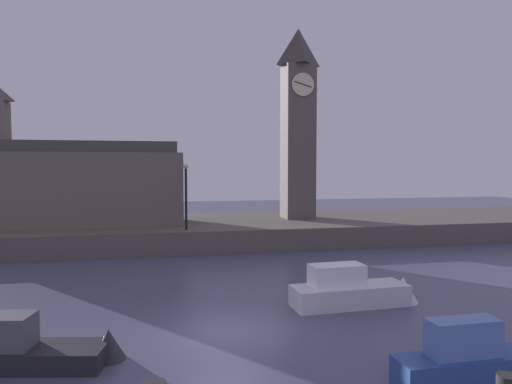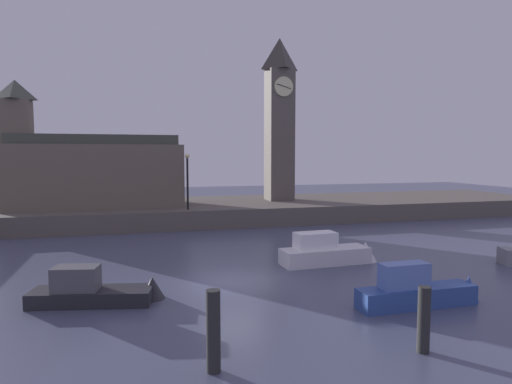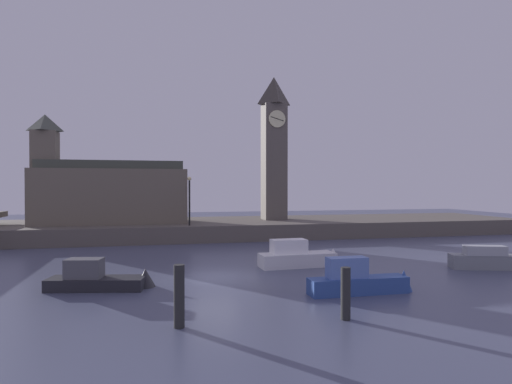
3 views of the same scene
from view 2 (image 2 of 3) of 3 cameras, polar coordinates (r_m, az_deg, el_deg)
The scene contains 10 objects.
ground_plane at distance 20.73m, azimuth -2.90°, elevation -11.38°, with size 120.00×120.00×0.00m, color #474C66.
far_embankment at distance 39.99m, azimuth -9.17°, elevation -2.47°, with size 70.00×12.00×1.50m, color #5B544C.
clock_tower at distance 42.12m, azimuth 3.02°, elevation 9.53°, with size 2.55×2.58×14.99m.
parliament_hall at distance 38.74m, azimuth -20.66°, elevation 2.67°, with size 13.82×5.02×10.04m.
streetlamp at distance 34.91m, azimuth -8.78°, elevation 2.13°, with size 0.36×0.36×4.35m.
mooring_post_left at distance 12.38m, azimuth -5.49°, elevation -17.35°, with size 0.38×0.38×2.23m, color #292929.
mooring_post_right at distance 14.34m, azimuth 20.72°, elevation -15.07°, with size 0.37×0.37×1.96m, color #292929.
boat_barge_dark at distance 18.74m, azimuth -18.81°, elevation -11.94°, with size 5.45×2.32×1.77m.
boat_ferry_white at distance 24.20m, azimuth 9.74°, elevation -7.62°, with size 5.50×1.75×1.84m.
boat_tour_blue at distance 18.55m, azimuth 20.63°, elevation -11.80°, with size 5.20×1.04×1.89m.
Camera 2 is at (-4.31, -19.44, 5.78)m, focal length 31.19 mm.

